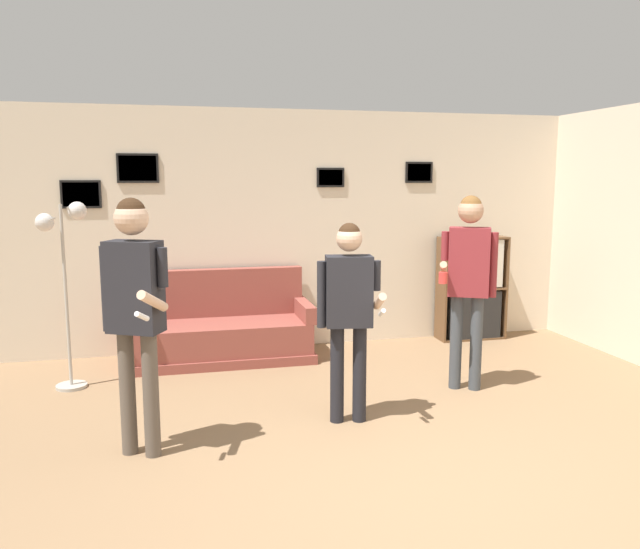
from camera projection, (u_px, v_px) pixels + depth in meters
ground_plane at (439, 500)px, 3.78m from camera, size 20.00×20.00×0.00m
wall_back at (307, 229)px, 7.18m from camera, size 8.74×0.08×2.70m
couch at (220, 332)px, 6.70m from camera, size 1.96×0.80×0.95m
bookshelf at (472, 288)px, 7.54m from camera, size 0.82×0.30×1.25m
floor_lamp at (64, 258)px, 5.64m from camera, size 0.44×0.28×1.73m
person_player_foreground_left at (135, 298)px, 4.24m from camera, size 0.45×0.60×1.81m
person_player_foreground_center at (349, 303)px, 4.87m from camera, size 0.50×0.49×1.60m
person_watcher_holding_cup at (469, 270)px, 5.63m from camera, size 0.59×0.37×1.79m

